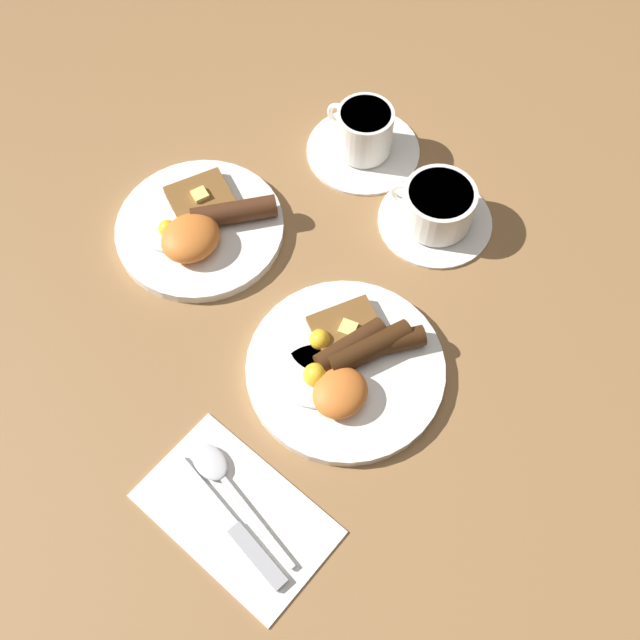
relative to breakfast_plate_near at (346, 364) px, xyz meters
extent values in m
plane|color=olive|center=(0.00, 0.00, -0.02)|extent=(3.00, 3.00, 0.00)
cylinder|color=white|center=(0.00, 0.00, -0.01)|extent=(0.24, 0.24, 0.01)
cylinder|color=white|center=(-0.04, 0.02, 0.00)|extent=(0.08, 0.08, 0.01)
sphere|color=yellow|center=(-0.04, 0.01, 0.01)|extent=(0.03, 0.03, 0.03)
cylinder|color=white|center=(0.00, 0.04, 0.00)|extent=(0.08, 0.08, 0.01)
sphere|color=yellow|center=(0.00, 0.04, 0.01)|extent=(0.03, 0.03, 0.03)
ellipsoid|color=orange|center=(-0.04, -0.02, 0.02)|extent=(0.07, 0.06, 0.03)
cylinder|color=#381E0C|center=(0.05, -0.02, 0.01)|extent=(0.10, 0.08, 0.03)
cylinder|color=#371E0C|center=(0.03, -0.01, 0.01)|extent=(0.11, 0.06, 0.03)
cylinder|color=#391F0D|center=(0.02, 0.01, 0.01)|extent=(0.10, 0.05, 0.03)
cube|color=brown|center=(0.03, 0.03, 0.01)|extent=(0.10, 0.10, 0.01)
cube|color=#F4E072|center=(0.03, 0.03, 0.02)|extent=(0.03, 0.03, 0.01)
cylinder|color=white|center=(0.01, 0.29, -0.01)|extent=(0.23, 0.23, 0.01)
cylinder|color=white|center=(-0.02, 0.31, 0.00)|extent=(0.07, 0.07, 0.01)
sphere|color=yellow|center=(-0.02, 0.30, 0.01)|extent=(0.02, 0.02, 0.02)
ellipsoid|color=orange|center=(-0.01, 0.27, 0.02)|extent=(0.08, 0.07, 0.04)
cylinder|color=#462513|center=(0.06, 0.26, 0.01)|extent=(0.11, 0.09, 0.03)
cube|color=brown|center=(0.04, 0.31, 0.01)|extent=(0.10, 0.10, 0.01)
cube|color=#F4E072|center=(0.04, 0.31, 0.02)|extent=(0.02, 0.02, 0.01)
cylinder|color=white|center=(0.25, 0.06, -0.01)|extent=(0.16, 0.16, 0.01)
cylinder|color=white|center=(0.25, 0.06, 0.02)|extent=(0.10, 0.10, 0.06)
cylinder|color=#56331E|center=(0.25, 0.06, 0.05)|extent=(0.09, 0.09, 0.00)
torus|color=white|center=(0.23, 0.11, 0.02)|extent=(0.02, 0.04, 0.04)
cylinder|color=white|center=(0.27, 0.22, -0.01)|extent=(0.17, 0.17, 0.01)
cylinder|color=white|center=(0.27, 0.22, 0.03)|extent=(0.08, 0.08, 0.07)
cylinder|color=#56331E|center=(0.27, 0.22, 0.06)|extent=(0.07, 0.07, 0.00)
torus|color=white|center=(0.27, 0.26, 0.03)|extent=(0.02, 0.05, 0.05)
cube|color=white|center=(-0.22, -0.03, -0.01)|extent=(0.14, 0.22, 0.01)
cube|color=silver|center=(-0.23, 0.01, -0.01)|extent=(0.02, 0.10, 0.00)
cube|color=#9E9EA3|center=(-0.23, -0.08, -0.01)|extent=(0.02, 0.09, 0.01)
ellipsoid|color=silver|center=(-0.20, 0.03, -0.01)|extent=(0.04, 0.05, 0.01)
cube|color=silver|center=(-0.21, -0.06, -0.01)|extent=(0.02, 0.13, 0.00)
camera|label=1|loc=(-0.30, -0.25, 0.83)|focal=42.00mm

